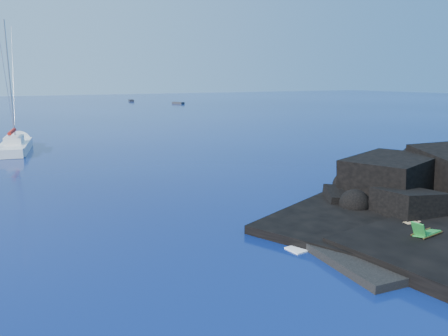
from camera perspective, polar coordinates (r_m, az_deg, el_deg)
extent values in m
plane|color=#040C3A|center=(18.70, 14.48, -13.18)|extent=(400.00, 400.00, 0.00)
cube|color=black|center=(22.13, 22.23, -9.72)|extent=(9.08, 6.86, 0.70)
cube|color=white|center=(24.07, 23.21, -7.13)|extent=(2.14, 1.27, 0.05)
cone|color=#D5690B|center=(22.17, 24.07, -8.19)|extent=(0.40, 0.40, 0.49)
cube|color=black|center=(152.50, -12.03, 8.51)|extent=(2.31, 4.84, 0.62)
cube|color=#28292E|center=(135.57, -6.01, 8.34)|extent=(2.73, 4.52, 0.58)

